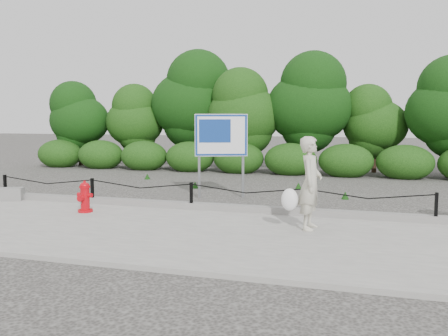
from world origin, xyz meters
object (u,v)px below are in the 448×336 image
Objects in this scene: pedestrian at (309,184)px; advertising_sign at (221,139)px; fire_hydrant at (85,197)px; concrete_block at (3,194)px.

pedestrian is 0.77× the size of advertising_sign.
advertising_sign is at bearing 43.55° from pedestrian.
pedestrian is 4.28m from advertising_sign.
fire_hydrant reaches higher than concrete_block.
pedestrian is 1.78× the size of concrete_block.
advertising_sign is at bearing 25.72° from concrete_block.
fire_hydrant is 3.90m from advertising_sign.
pedestrian is at bearing -6.94° from concrete_block.
concrete_block is at bearing 170.17° from fire_hydrant.
concrete_block is 0.43× the size of advertising_sign.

